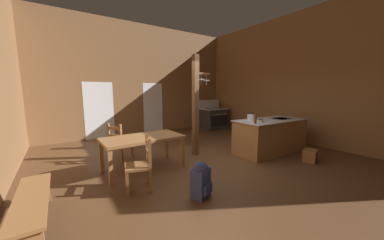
{
  "coord_description": "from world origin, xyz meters",
  "views": [
    {
      "loc": [
        -2.97,
        -3.85,
        1.75
      ],
      "look_at": [
        0.03,
        0.6,
        0.96
      ],
      "focal_mm": 18.81,
      "sensor_mm": 36.0,
      "label": 1
    }
  ],
  "objects_px": {
    "stove_range": "(214,118)",
    "bottle_tall_on_counter": "(255,118)",
    "kitchen_island": "(270,136)",
    "step_stool": "(310,155)",
    "mixing_bowl_on_counter": "(260,120)",
    "stockpot_on_counter": "(252,117)",
    "ladderback_chair_near_window": "(119,142)",
    "backpack": "(201,178)",
    "dining_table": "(143,141)",
    "ladderback_chair_by_post": "(141,165)",
    "bench_along_left_wall": "(32,207)"
  },
  "relations": [
    {
      "from": "kitchen_island",
      "to": "stockpot_on_counter",
      "type": "bearing_deg",
      "value": 156.56
    },
    {
      "from": "step_stool",
      "to": "ladderback_chair_by_post",
      "type": "height_order",
      "value": "ladderback_chair_by_post"
    },
    {
      "from": "backpack",
      "to": "bottle_tall_on_counter",
      "type": "xyz_separation_m",
      "value": [
        2.16,
        0.67,
        0.76
      ]
    },
    {
      "from": "dining_table",
      "to": "mixing_bowl_on_counter",
      "type": "relative_size",
      "value": 9.61
    },
    {
      "from": "ladderback_chair_near_window",
      "to": "backpack",
      "type": "xyz_separation_m",
      "value": [
        0.64,
        -2.6,
        -0.14
      ]
    },
    {
      "from": "kitchen_island",
      "to": "bottle_tall_on_counter",
      "type": "relative_size",
      "value": 6.39
    },
    {
      "from": "kitchen_island",
      "to": "ladderback_chair_near_window",
      "type": "bearing_deg",
      "value": 155.15
    },
    {
      "from": "step_stool",
      "to": "stockpot_on_counter",
      "type": "distance_m",
      "value": 1.68
    },
    {
      "from": "backpack",
      "to": "bottle_tall_on_counter",
      "type": "relative_size",
      "value": 1.74
    },
    {
      "from": "bottle_tall_on_counter",
      "to": "step_stool",
      "type": "bearing_deg",
      "value": -37.75
    },
    {
      "from": "dining_table",
      "to": "ladderback_chair_near_window",
      "type": "height_order",
      "value": "ladderback_chair_near_window"
    },
    {
      "from": "ladderback_chair_by_post",
      "to": "ladderback_chair_near_window",
      "type": "bearing_deg",
      "value": 87.4
    },
    {
      "from": "step_stool",
      "to": "backpack",
      "type": "height_order",
      "value": "backpack"
    },
    {
      "from": "kitchen_island",
      "to": "backpack",
      "type": "height_order",
      "value": "kitchen_island"
    },
    {
      "from": "step_stool",
      "to": "mixing_bowl_on_counter",
      "type": "xyz_separation_m",
      "value": [
        -0.74,
        0.98,
        0.79
      ]
    },
    {
      "from": "step_stool",
      "to": "bottle_tall_on_counter",
      "type": "bearing_deg",
      "value": 142.25
    },
    {
      "from": "stove_range",
      "to": "mixing_bowl_on_counter",
      "type": "xyz_separation_m",
      "value": [
        -1.57,
        -3.71,
        0.49
      ]
    },
    {
      "from": "ladderback_chair_near_window",
      "to": "bottle_tall_on_counter",
      "type": "height_order",
      "value": "bottle_tall_on_counter"
    },
    {
      "from": "mixing_bowl_on_counter",
      "to": "bottle_tall_on_counter",
      "type": "height_order",
      "value": "bottle_tall_on_counter"
    },
    {
      "from": "stockpot_on_counter",
      "to": "stove_range",
      "type": "bearing_deg",
      "value": 65.98
    },
    {
      "from": "kitchen_island",
      "to": "step_stool",
      "type": "distance_m",
      "value": 1.1
    },
    {
      "from": "bench_along_left_wall",
      "to": "bottle_tall_on_counter",
      "type": "height_order",
      "value": "bottle_tall_on_counter"
    },
    {
      "from": "stove_range",
      "to": "step_stool",
      "type": "distance_m",
      "value": 4.77
    },
    {
      "from": "dining_table",
      "to": "ladderback_chair_by_post",
      "type": "distance_m",
      "value": 0.97
    },
    {
      "from": "mixing_bowl_on_counter",
      "to": "kitchen_island",
      "type": "bearing_deg",
      "value": 7.08
    },
    {
      "from": "stove_range",
      "to": "dining_table",
      "type": "height_order",
      "value": "stove_range"
    },
    {
      "from": "stove_range",
      "to": "bench_along_left_wall",
      "type": "bearing_deg",
      "value": -147.72
    },
    {
      "from": "ladderback_chair_by_post",
      "to": "backpack",
      "type": "relative_size",
      "value": 1.59
    },
    {
      "from": "stove_range",
      "to": "bottle_tall_on_counter",
      "type": "relative_size",
      "value": 3.85
    },
    {
      "from": "ladderback_chair_by_post",
      "to": "bench_along_left_wall",
      "type": "height_order",
      "value": "ladderback_chair_by_post"
    },
    {
      "from": "ladderback_chair_near_window",
      "to": "dining_table",
      "type": "bearing_deg",
      "value": -73.01
    },
    {
      "from": "ladderback_chair_near_window",
      "to": "backpack",
      "type": "bearing_deg",
      "value": -76.25
    },
    {
      "from": "step_stool",
      "to": "bottle_tall_on_counter",
      "type": "relative_size",
      "value": 1.23
    },
    {
      "from": "ladderback_chair_by_post",
      "to": "mixing_bowl_on_counter",
      "type": "xyz_separation_m",
      "value": [
        3.23,
        -0.01,
        0.52
      ]
    },
    {
      "from": "kitchen_island",
      "to": "ladderback_chair_near_window",
      "type": "distance_m",
      "value": 4.11
    },
    {
      "from": "ladderback_chair_by_post",
      "to": "kitchen_island",
      "type": "bearing_deg",
      "value": 1.01
    },
    {
      "from": "kitchen_island",
      "to": "step_stool",
      "type": "relative_size",
      "value": 5.21
    },
    {
      "from": "dining_table",
      "to": "backpack",
      "type": "xyz_separation_m",
      "value": [
        0.36,
        -1.68,
        -0.34
      ]
    },
    {
      "from": "kitchen_island",
      "to": "bottle_tall_on_counter",
      "type": "distance_m",
      "value": 1.13
    },
    {
      "from": "mixing_bowl_on_counter",
      "to": "bottle_tall_on_counter",
      "type": "distance_m",
      "value": 0.39
    },
    {
      "from": "dining_table",
      "to": "ladderback_chair_by_post",
      "type": "bearing_deg",
      "value": -112.6
    },
    {
      "from": "ladderback_chair_by_post",
      "to": "mixing_bowl_on_counter",
      "type": "bearing_deg",
      "value": -0.09
    },
    {
      "from": "stockpot_on_counter",
      "to": "kitchen_island",
      "type": "bearing_deg",
      "value": -23.44
    },
    {
      "from": "stockpot_on_counter",
      "to": "dining_table",
      "type": "bearing_deg",
      "value": 168.84
    },
    {
      "from": "bench_along_left_wall",
      "to": "bottle_tall_on_counter",
      "type": "bearing_deg",
      "value": 1.84
    },
    {
      "from": "backpack",
      "to": "mixing_bowl_on_counter",
      "type": "relative_size",
      "value": 3.32
    },
    {
      "from": "dining_table",
      "to": "bench_along_left_wall",
      "type": "distance_m",
      "value": 2.23
    },
    {
      "from": "bottle_tall_on_counter",
      "to": "stockpot_on_counter",
      "type": "bearing_deg",
      "value": 47.33
    },
    {
      "from": "bottle_tall_on_counter",
      "to": "dining_table",
      "type": "bearing_deg",
      "value": 158.05
    },
    {
      "from": "backpack",
      "to": "bottle_tall_on_counter",
      "type": "distance_m",
      "value": 2.39
    }
  ]
}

